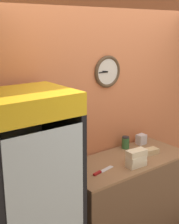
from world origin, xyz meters
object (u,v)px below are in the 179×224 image
(chefs_knife, at_px, (101,172))
(condiment_jar, at_px, (126,142))
(sandwich_stack_middle, at_px, (136,158))
(napkin_dispenser, at_px, (141,139))
(sandwich_flat_left, at_px, (150,151))
(beverage_cooler, at_px, (24,185))
(sandwich_stack_bottom, at_px, (136,164))
(sandwich_stack_top, at_px, (137,153))

(chefs_knife, height_order, condiment_jar, condiment_jar)
(sandwich_stack_middle, xyz_separation_m, napkin_dispenser, (0.50, 0.41, -0.03))
(sandwich_flat_left, xyz_separation_m, chefs_knife, (-0.73, -0.03, -0.02))
(beverage_cooler, height_order, napkin_dispenser, beverage_cooler)
(sandwich_stack_bottom, relative_size, napkin_dispenser, 1.79)
(beverage_cooler, height_order, chefs_knife, beverage_cooler)
(beverage_cooler, xyz_separation_m, napkin_dispenser, (1.65, 0.20, -0.02))
(sandwich_stack_middle, height_order, napkin_dispenser, napkin_dispenser)
(sandwich_flat_left, bearing_deg, condiment_jar, 108.81)
(beverage_cooler, relative_size, condiment_jar, 12.75)
(beverage_cooler, height_order, condiment_jar, beverage_cooler)
(sandwich_stack_top, xyz_separation_m, sandwich_flat_left, (0.35, 0.14, -0.12))
(condiment_jar, bearing_deg, beverage_cooler, -171.09)
(sandwich_stack_bottom, bearing_deg, napkin_dispenser, 39.05)
(sandwich_stack_bottom, distance_m, napkin_dispenser, 0.65)
(sandwich_stack_top, relative_size, napkin_dispenser, 1.80)
(sandwich_stack_middle, bearing_deg, sandwich_stack_bottom, 0.00)
(sandwich_flat_left, bearing_deg, sandwich_stack_top, -158.75)
(sandwich_stack_bottom, relative_size, sandwich_stack_middle, 1.02)
(sandwich_stack_top, relative_size, sandwich_flat_left, 1.04)
(beverage_cooler, distance_m, sandwich_flat_left, 1.50)
(napkin_dispenser, bearing_deg, beverage_cooler, -173.01)
(beverage_cooler, xyz_separation_m, sandwich_flat_left, (1.50, -0.07, -0.05))
(sandwich_stack_bottom, xyz_separation_m, sandwich_stack_middle, (0.00, 0.00, 0.06))
(napkin_dispenser, bearing_deg, sandwich_stack_middle, -140.95)
(sandwich_stack_top, height_order, condiment_jar, sandwich_stack_top)
(sandwich_stack_bottom, distance_m, condiment_jar, 0.50)
(sandwich_flat_left, height_order, condiment_jar, condiment_jar)
(sandwich_stack_top, bearing_deg, sandwich_stack_middle, 0.00)
(beverage_cooler, height_order, sandwich_stack_bottom, beverage_cooler)
(beverage_cooler, height_order, sandwich_stack_top, beverage_cooler)
(sandwich_flat_left, xyz_separation_m, napkin_dispenser, (0.15, 0.27, 0.03))
(sandwich_stack_top, relative_size, condiment_jar, 1.51)
(beverage_cooler, relative_size, napkin_dispenser, 15.24)
(condiment_jar, bearing_deg, sandwich_stack_middle, -121.07)
(sandwich_stack_bottom, xyz_separation_m, sandwich_stack_top, (0.00, 0.00, 0.12))
(chefs_knife, relative_size, napkin_dispenser, 2.39)
(sandwich_stack_bottom, xyz_separation_m, napkin_dispenser, (0.50, 0.41, 0.03))
(sandwich_stack_bottom, xyz_separation_m, chefs_knife, (-0.38, 0.11, -0.02))
(sandwich_flat_left, bearing_deg, sandwich_stack_bottom, -158.75)
(sandwich_stack_top, height_order, napkin_dispenser, sandwich_stack_top)
(beverage_cooler, distance_m, condiment_jar, 1.42)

